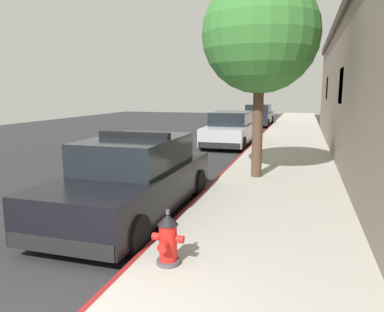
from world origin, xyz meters
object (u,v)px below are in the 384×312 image
object	(u,v)px
parked_car_dark_far	(258,116)
fire_hydrant	(168,240)
police_cruiser	(134,179)
street_tree	(260,35)
parked_car_silver_ahead	(231,129)

from	to	relation	value
parked_car_dark_far	fire_hydrant	size ratio (longest dim) A/B	6.37
police_cruiser	parked_car_dark_far	world-z (taller)	police_cruiser
parked_car_dark_far	street_tree	xyz separation A→B (m)	(2.06, -17.54, 3.17)
parked_car_silver_ahead	fire_hydrant	world-z (taller)	parked_car_silver_ahead
parked_car_silver_ahead	street_tree	size ratio (longest dim) A/B	0.92
parked_car_dark_far	street_tree	world-z (taller)	street_tree
parked_car_silver_ahead	parked_car_dark_far	bearing A→B (deg)	90.00
police_cruiser	parked_car_dark_far	bearing A→B (deg)	90.07
parked_car_silver_ahead	fire_hydrant	distance (m)	12.58
police_cruiser	street_tree	world-z (taller)	street_tree
parked_car_silver_ahead	street_tree	world-z (taller)	street_tree
street_tree	fire_hydrant	bearing A→B (deg)	-94.89
police_cruiser	fire_hydrant	xyz separation A→B (m)	(1.55, -2.20, -0.23)
parked_car_silver_ahead	fire_hydrant	size ratio (longest dim) A/B	6.37
street_tree	parked_car_silver_ahead	bearing A→B (deg)	106.68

